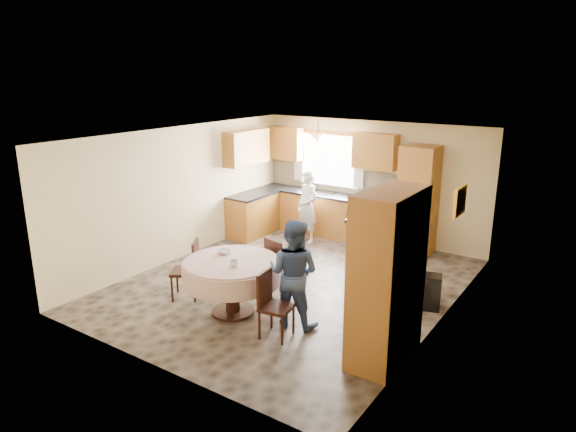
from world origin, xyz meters
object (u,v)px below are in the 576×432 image
Objects in this scene: sideboard at (386,252)px; chair_back at (278,264)px; cupboard at (387,277)px; dining_table at (232,272)px; oven_tower at (418,200)px; chair_left at (190,267)px; chair_right at (272,301)px; person_sink at (307,207)px; person_dining at (293,273)px.

chair_back is (-1.15, -1.58, 0.04)m from sideboard.
cupboard is 1.50× the size of dining_table.
cupboard is (1.07, -3.95, 0.02)m from oven_tower.
cupboard is at bearing 172.65° from chair_back.
sideboard is 1.43× the size of chair_left.
chair_left is 1.03× the size of chair_right.
sideboard is 3.32m from chair_left.
oven_tower is 2.24× the size of chair_left.
oven_tower reaches higher than dining_table.
person_sink is (-3.18, 3.31, -0.33)m from cupboard.
chair_right reaches higher than dining_table.
cupboard is at bearing 58.45° from chair_left.
oven_tower reaches higher than sideboard.
oven_tower is at bearing 89.27° from sideboard.
cupboard is 1.63m from chair_right.
person_dining is at bearing -103.05° from sideboard.
chair_right is at bearing -95.56° from oven_tower.
dining_table is 1.53× the size of chair_left.
dining_table is 0.91m from chair_left.
oven_tower is 1.57× the size of sideboard.
sideboard is 0.87× the size of person_dining.
chair_left is 3.38m from person_sink.
chair_back reaches higher than chair_right.
chair_right is at bearing -45.67° from person_sink.
chair_right is (1.77, -0.27, -0.02)m from chair_left.
cupboard reaches higher than chair_left.
person_sink reaches higher than dining_table.
oven_tower is 4.09m from cupboard.
oven_tower is 2.23m from person_sink.
chair_right is at bearing 72.61° from person_dining.
chair_right is (-1.49, -0.33, -0.58)m from cupboard.
person_dining reaches higher than sideboard.
person_sink reaches higher than chair_left.
oven_tower is 0.98× the size of cupboard.
person_dining is (0.07, 0.43, 0.27)m from chair_right.
person_dining is at bearing 175.85° from cupboard.
dining_table is at bearing -57.12° from person_sink.
chair_right is (0.88, -0.23, -0.14)m from dining_table.
chair_left is 1.00× the size of chair_back.
dining_table is (-1.35, -2.48, 0.16)m from sideboard.
person_dining is at bearing 62.48° from chair_left.
sideboard is at bearing -17.44° from chair_right.
cupboard is at bearing -84.94° from chair_right.
chair_back is (0.20, 0.90, -0.12)m from dining_table.
cupboard reaches higher than sideboard.
person_sink is at bearing -54.98° from chair_back.
chair_back is at bearing -129.02° from sideboard.
cupboard is at bearing -26.77° from person_sink.
chair_left is 0.61× the size of person_dining.
person_sink is at bearing 17.49° from chair_right.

